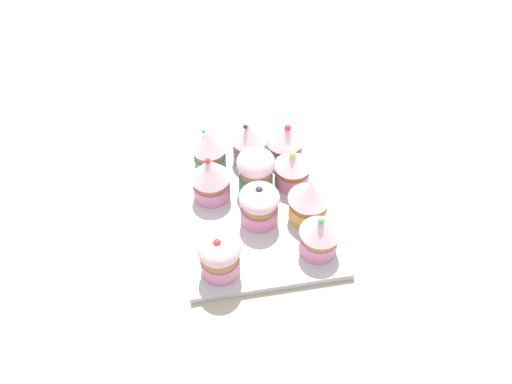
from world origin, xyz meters
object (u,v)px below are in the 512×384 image
cupcake_5 (260,204)px  cupcake_2 (220,254)px  cupcake_3 (249,141)px  cupcake_6 (285,140)px  cupcake_0 (209,149)px  baking_tray (256,207)px  cupcake_1 (211,178)px  cupcake_9 (320,233)px  cupcake_7 (292,167)px  cupcake_4 (256,169)px  cupcake_8 (309,198)px

cupcake_5 → cupcake_2: bearing=-41.2°
cupcake_3 → cupcake_6: 5.89cm
cupcake_0 → cupcake_2: (20.36, -0.79, -0.19)cm
baking_tray → cupcake_3: bearing=176.6°
cupcake_6 → cupcake_3: bearing=-91.7°
baking_tray → cupcake_1: (-3.14, -6.47, 4.63)cm
cupcake_6 → cupcake_9: (19.72, 0.87, 0.34)cm
cupcake_3 → cupcake_7: bearing=41.8°
cupcake_4 → baking_tray: bearing=-9.1°
cupcake_0 → cupcake_9: (19.35, 13.39, -0.06)cm
cupcake_9 → cupcake_5: bearing=-133.6°
cupcake_5 → cupcake_6: size_ratio=0.98×
cupcake_5 → cupcake_9: bearing=46.4°
cupcake_1 → cupcake_3: cupcake_1 is taller
cupcake_4 → cupcake_7: cupcake_4 is taller
cupcake_4 → cupcake_7: 5.85cm
cupcake_1 → cupcake_9: 18.87cm
cupcake_3 → cupcake_9: (19.90, 6.74, -0.06)cm
baking_tray → cupcake_8: cupcake_8 is taller
baking_tray → cupcake_7: cupcake_7 is taller
cupcake_4 → cupcake_5: size_ratio=1.09×
cupcake_4 → cupcake_7: (0.04, 5.83, -0.42)cm
cupcake_5 → cupcake_1: bearing=-132.0°
cupcake_5 → cupcake_4: bearing=175.8°
cupcake_1 → cupcake_4: 7.09cm
cupcake_4 → cupcake_9: same height
cupcake_8 → cupcake_9: size_ratio=1.01×
cupcake_4 → cupcake_6: bearing=136.8°
cupcake_2 → cupcake_5: bearing=138.8°
cupcake_2 → cupcake_9: (-1.01, 14.18, 0.13)cm
baking_tray → cupcake_2: cupcake_2 is taller
cupcake_4 → cupcake_8: (7.12, 6.74, 0.07)cm
cupcake_1 → cupcake_9: size_ratio=1.06×
cupcake_0 → cupcake_6: cupcake_0 is taller
cupcake_1 → cupcake_2: bearing=-1.5°
cupcake_0 → cupcake_2: bearing=-2.2°
cupcake_9 → cupcake_2: bearing=-85.9°
cupcake_4 → cupcake_0: bearing=-131.7°
cupcake_9 → cupcake_7: bearing=-176.0°
cupcake_1 → cupcake_8: size_ratio=1.05×
cupcake_7 → cupcake_4: bearing=-90.4°
cupcake_0 → cupcake_1: bearing=-3.9°
cupcake_0 → cupcake_7: (5.95, 12.46, -0.34)cm
baking_tray → cupcake_3: size_ratio=3.81×
cupcake_0 → cupcake_1: cupcake_1 is taller
cupcake_7 → cupcake_9: (13.40, 0.93, 0.29)cm
cupcake_3 → cupcake_2: bearing=-19.6°
cupcake_1 → cupcake_3: (-7.06, 7.08, -0.16)cm
baking_tray → cupcake_1: bearing=-115.9°
cupcake_5 → cupcake_7: bearing=135.8°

